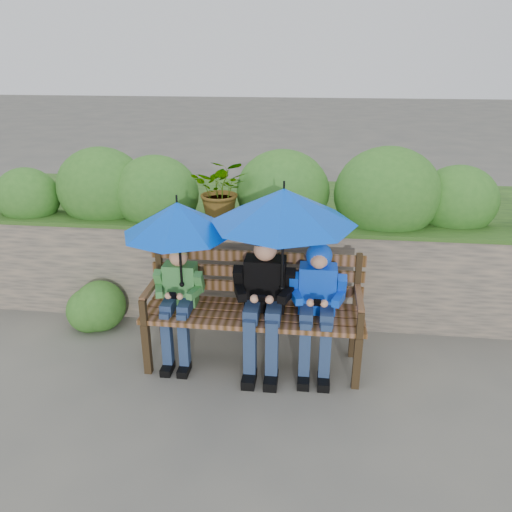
# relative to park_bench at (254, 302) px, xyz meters

# --- Properties ---
(ground) EXTENTS (60.00, 60.00, 0.00)m
(ground) POSITION_rel_park_bench_xyz_m (-0.00, 0.06, -0.57)
(ground) COLOR #53534E
(ground) RESTS_ON ground
(garden_backdrop) EXTENTS (8.00, 2.88, 1.82)m
(garden_backdrop) POSITION_rel_park_bench_xyz_m (-0.02, 1.66, 0.04)
(garden_backdrop) COLOR #56514A
(garden_backdrop) RESTS_ON ground
(park_bench) EXTENTS (1.91, 0.56, 1.01)m
(park_bench) POSITION_rel_park_bench_xyz_m (0.00, 0.00, 0.00)
(park_bench) COLOR #302212
(park_bench) RESTS_ON ground
(boy_left) EXTENTS (0.42, 0.49, 1.08)m
(boy_left) POSITION_rel_park_bench_xyz_m (-0.66, -0.08, 0.05)
(boy_left) COLOR #367D36
(boy_left) RESTS_ON ground
(boy_middle) EXTENTS (0.52, 0.61, 1.21)m
(boy_middle) POSITION_rel_park_bench_xyz_m (0.10, -0.10, 0.11)
(boy_middle) COLOR black
(boy_middle) RESTS_ON ground
(boy_right) EXTENTS (0.47, 0.58, 1.15)m
(boy_right) POSITION_rel_park_bench_xyz_m (0.55, -0.08, 0.12)
(boy_right) COLOR blue
(boy_right) RESTS_ON ground
(umbrella_left) EXTENTS (0.93, 0.93, 0.81)m
(umbrella_left) POSITION_rel_park_bench_xyz_m (-0.62, -0.10, 0.78)
(umbrella_left) COLOR #0045DE
(umbrella_left) RESTS_ON ground
(umbrella_right) EXTENTS (1.18, 1.18, 0.94)m
(umbrella_right) POSITION_rel_park_bench_xyz_m (0.25, -0.11, 0.92)
(umbrella_right) COLOR #0045DE
(umbrella_right) RESTS_ON ground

